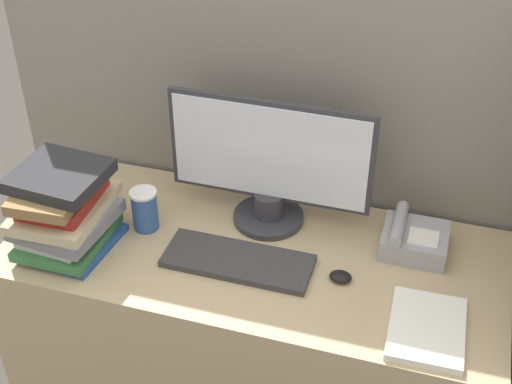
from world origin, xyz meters
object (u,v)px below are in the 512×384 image
at_px(monitor, 268,167).
at_px(keyboard, 238,261).
at_px(desk_telephone, 413,239).
at_px(book_stack, 64,210).
at_px(coffee_cup, 145,210).
at_px(mouse, 341,277).

distance_m(monitor, keyboard, 0.29).
bearing_deg(keyboard, desk_telephone, 23.93).
bearing_deg(monitor, book_stack, -151.60).
height_order(coffee_cup, desk_telephone, coffee_cup).
bearing_deg(keyboard, mouse, 3.29).
relative_size(monitor, book_stack, 2.02).
distance_m(mouse, book_stack, 0.80).
xyz_separation_m(book_stack, desk_telephone, (0.96, 0.26, -0.09)).
bearing_deg(keyboard, coffee_cup, 166.12).
bearing_deg(book_stack, monitor, 28.40).
height_order(monitor, keyboard, monitor).
bearing_deg(keyboard, monitor, 84.42).
relative_size(keyboard, book_stack, 1.41).
bearing_deg(book_stack, coffee_cup, 36.89).
xyz_separation_m(keyboard, book_stack, (-0.50, -0.06, 0.11)).
relative_size(keyboard, desk_telephone, 2.28).
xyz_separation_m(mouse, book_stack, (-0.79, -0.07, 0.11)).
distance_m(coffee_cup, book_stack, 0.24).
bearing_deg(mouse, book_stack, -174.59).
height_order(keyboard, mouse, mouse).
bearing_deg(desk_telephone, coffee_cup, -170.74).
relative_size(monitor, keyboard, 1.43).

